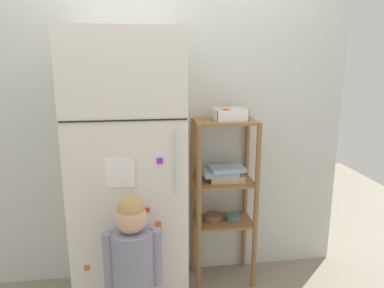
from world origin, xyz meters
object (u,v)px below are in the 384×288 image
Objects in this scene: child_standing at (133,263)px; fruit_bin at (228,115)px; refrigerator at (129,176)px; pantry_shelf_unit at (224,188)px.

fruit_bin is (0.67, 0.67, 0.69)m from child_standing.
fruit_bin reaches higher than child_standing.
refrigerator reaches higher than pantry_shelf_unit.
child_standing is (0.02, -0.50, -0.33)m from refrigerator.
child_standing is 0.78× the size of pantry_shelf_unit.
fruit_bin is at bearing 44.96° from child_standing.
pantry_shelf_unit is at bearing -171.31° from fruit_bin.
refrigerator is 8.26× the size of fruit_bin.
pantry_shelf_unit reaches higher than child_standing.
refrigerator is 0.72m from pantry_shelf_unit.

